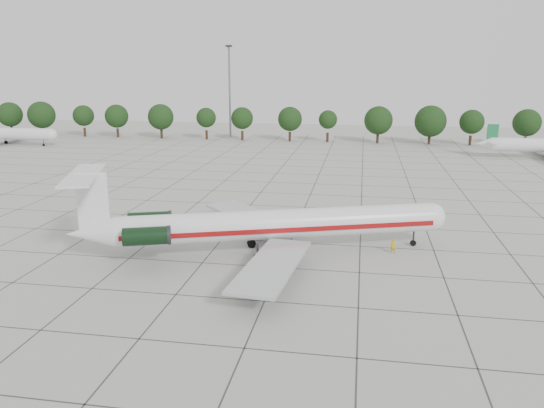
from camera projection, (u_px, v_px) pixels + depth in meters
The scene contains 7 objects.
ground at pixel (290, 242), 60.90m from camera, with size 260.00×260.00×0.00m, color #ADADA6.
apron_joints at pixel (304, 209), 75.21m from camera, with size 170.00×170.00×0.02m, color #383838.
main_airliner at pixel (260, 225), 56.14m from camera, with size 39.53×30.10×9.51m.
ground_crew at pixel (393, 246), 57.19m from camera, with size 0.59×0.39×1.61m, color #BBA70B.
bg_airliner_a at pixel (2, 134), 136.12m from camera, with size 28.24×27.20×7.40m.
tree_line at pixel (290, 119), 142.41m from camera, with size 249.86×8.44×10.22m.
floodlight_mast at pixel (230, 86), 149.99m from camera, with size 1.60×1.60×25.45m.
Camera 1 is at (7.72, -57.36, 19.58)m, focal length 35.00 mm.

